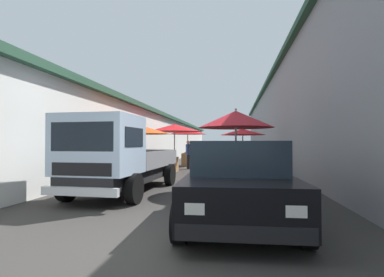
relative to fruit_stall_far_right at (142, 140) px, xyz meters
name	(u,v)px	position (x,y,z in m)	size (l,w,h in m)	color
ground	(213,167)	(6.81, -2.19, -1.54)	(90.00, 90.00, 0.00)	#33302D
building_left_whitewash	(115,138)	(9.06, 5.04, 0.24)	(49.80, 7.50, 3.55)	silver
building_right_concrete	(327,120)	(9.06, -9.41, 1.40)	(49.80, 7.50, 5.86)	gray
fruit_stall_far_right	(142,140)	(0.00, 0.00, 0.00)	(2.12, 2.12, 2.15)	#9E9EA3
fruit_stall_far_left	(243,139)	(4.14, -3.89, 0.10)	(2.28, 2.28, 2.22)	#9E9EA3
fruit_stall_mid_lane	(188,138)	(7.49, -0.54, 0.24)	(2.38, 2.38, 2.41)	#9E9EA3
fruit_stall_near_left	(235,128)	(-2.06, -3.51, 0.32)	(2.20, 2.20, 2.44)	#9E9EA3
fruit_stall_near_right	(174,132)	(3.73, -0.45, 0.45)	(2.72, 2.72, 2.46)	#9E9EA3
hatchback_car	(237,180)	(-5.10, -3.53, -0.80)	(3.96, 2.02, 1.45)	black
delivery_truck	(113,158)	(-3.37, -0.33, -0.50)	(5.00, 2.15, 2.08)	black
vendor_by_crates	(188,152)	(5.02, -0.97, -0.63)	(0.60, 0.35, 1.58)	#232328
parked_scooter	(257,168)	(1.12, -4.34, -1.09)	(1.66, 0.60, 1.14)	black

